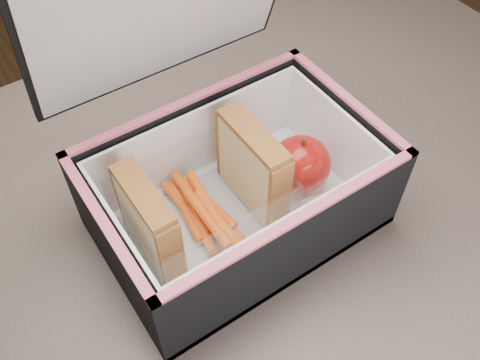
% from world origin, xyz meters
% --- Properties ---
extents(kitchen_table, '(1.20, 0.80, 0.75)m').
position_xyz_m(kitchen_table, '(0.00, 0.00, 0.66)').
color(kitchen_table, brown).
rests_on(kitchen_table, ground).
extents(lunch_bag, '(0.32, 0.28, 0.32)m').
position_xyz_m(lunch_bag, '(-0.01, -0.01, 0.82)').
color(lunch_bag, black).
rests_on(lunch_bag, kitchen_table).
extents(plastic_tub, '(0.18, 0.13, 0.08)m').
position_xyz_m(plastic_tub, '(-0.05, -0.00, 0.80)').
color(plastic_tub, white).
rests_on(plastic_tub, lunch_bag).
extents(sandwich_left, '(0.03, 0.10, 0.11)m').
position_xyz_m(sandwich_left, '(-0.12, -0.00, 0.82)').
color(sandwich_left, '#E0C988').
rests_on(sandwich_left, plastic_tub).
extents(sandwich_right, '(0.03, 0.10, 0.12)m').
position_xyz_m(sandwich_right, '(0.02, -0.00, 0.83)').
color(sandwich_right, '#E0C988').
rests_on(sandwich_right, plastic_tub).
extents(carrot_sticks, '(0.05, 0.15, 0.03)m').
position_xyz_m(carrot_sticks, '(-0.05, 0.00, 0.78)').
color(carrot_sticks, '#D04C0C').
rests_on(carrot_sticks, plastic_tub).
extents(paper_napkin, '(0.08, 0.09, 0.01)m').
position_xyz_m(paper_napkin, '(0.08, -0.01, 0.77)').
color(paper_napkin, white).
rests_on(paper_napkin, lunch_bag).
extents(red_apple, '(0.08, 0.08, 0.08)m').
position_xyz_m(red_apple, '(0.08, -0.02, 0.81)').
color(red_apple, maroon).
rests_on(red_apple, paper_napkin).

